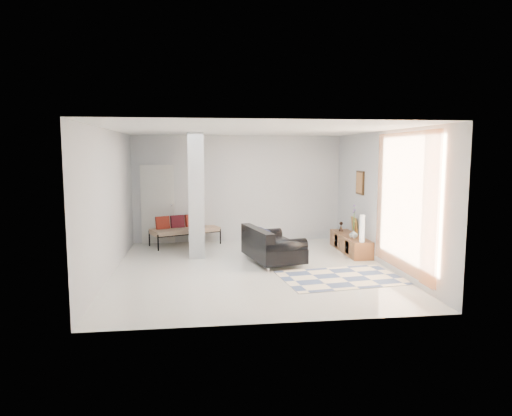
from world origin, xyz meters
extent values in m
plane|color=silver|center=(0.00, 0.00, 0.00)|extent=(6.00, 6.00, 0.00)
plane|color=white|center=(0.00, 0.00, 2.80)|extent=(6.00, 6.00, 0.00)
plane|color=#BBBDC0|center=(0.00, 3.00, 1.40)|extent=(6.00, 0.00, 6.00)
plane|color=#BBBDC0|center=(0.00, -3.00, 1.40)|extent=(6.00, 0.00, 6.00)
plane|color=#BBBDC0|center=(-2.75, 0.00, 1.40)|extent=(0.00, 6.00, 6.00)
plane|color=#BBBDC0|center=(2.75, 0.00, 1.40)|extent=(0.00, 6.00, 6.00)
cube|color=#A8ADAF|center=(-1.10, 1.60, 1.40)|extent=(0.35, 1.20, 2.80)
cube|color=silver|center=(-2.10, 2.96, 1.02)|extent=(0.85, 0.06, 2.04)
plane|color=#FF8B43|center=(2.67, -1.15, 1.45)|extent=(0.00, 2.55, 2.55)
cube|color=#37220F|center=(2.72, 1.28, 1.65)|extent=(0.04, 0.45, 0.55)
cube|color=brown|center=(2.52, 1.28, 0.20)|extent=(0.45, 1.86, 0.40)
cube|color=#37220F|center=(2.30, 0.86, 0.20)|extent=(0.02, 0.25, 0.28)
cube|color=#37220F|center=(2.30, 1.69, 0.20)|extent=(0.02, 0.25, 0.28)
cube|color=gold|center=(2.70, 1.53, 0.60)|extent=(0.09, 0.32, 0.40)
cube|color=silver|center=(2.42, 0.86, 0.46)|extent=(0.04, 0.10, 0.12)
cylinder|color=silver|center=(0.31, -0.23, 0.05)|extent=(0.05, 0.05, 0.10)
cylinder|color=silver|center=(0.02, 1.06, 0.05)|extent=(0.05, 0.05, 0.10)
cylinder|color=silver|center=(1.02, -0.07, 0.05)|extent=(0.05, 0.05, 0.10)
cylinder|color=silver|center=(0.74, 1.22, 0.05)|extent=(0.05, 0.05, 0.10)
cube|color=black|center=(0.52, 0.49, 0.25)|extent=(1.25, 1.72, 0.30)
cube|color=black|center=(0.17, 0.41, 0.58)|extent=(0.54, 1.56, 0.36)
cylinder|color=black|center=(0.67, -0.15, 0.48)|extent=(0.93, 0.47, 0.28)
cylinder|color=black|center=(0.38, 1.14, 0.48)|extent=(0.93, 0.47, 0.28)
cube|color=black|center=(0.28, 0.44, 0.60)|extent=(0.26, 0.59, 0.31)
cylinder|color=black|center=(-2.03, 1.96, 0.20)|extent=(0.04, 0.04, 0.40)
cylinder|color=black|center=(-0.50, 2.61, 0.20)|extent=(0.04, 0.04, 0.40)
cylinder|color=black|center=(-2.30, 2.59, 0.20)|extent=(0.04, 0.04, 0.40)
cylinder|color=black|center=(-0.77, 3.24, 0.20)|extent=(0.04, 0.04, 0.40)
cube|color=#CAB293|center=(-1.40, 2.60, 0.38)|extent=(1.82, 1.31, 0.12)
cube|color=maroon|center=(-1.95, 2.53, 0.60)|extent=(0.38, 0.29, 0.33)
cube|color=maroon|center=(-1.59, 2.68, 0.60)|extent=(0.38, 0.29, 0.33)
cube|color=maroon|center=(-1.23, 2.83, 0.60)|extent=(0.38, 0.29, 0.33)
cube|color=beige|center=(1.60, -0.90, 0.01)|extent=(2.40, 1.75, 0.01)
cylinder|color=white|center=(2.50, 0.47, 0.70)|extent=(0.11, 0.11, 0.60)
imported|color=silver|center=(2.47, 0.93, 0.50)|extent=(0.19, 0.19, 0.20)
camera|label=1|loc=(-1.08, -9.01, 2.36)|focal=32.00mm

